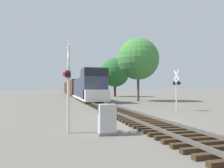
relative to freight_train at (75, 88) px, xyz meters
The scene contains 8 objects.
ground_plane 44.01m from the freight_train, 90.00° to the right, with size 400.00×400.00×0.00m, color #666059.
rail_track_bed 44.01m from the freight_train, 90.00° to the right, with size 2.60×160.00×0.31m.
freight_train is the anchor object (origin of this frame).
crossing_signal_near 46.47m from the freight_train, 95.48° to the right, with size 0.41×1.01×4.07m.
crossing_signal_far 39.46m from the freight_train, 82.23° to the right, with size 0.37×1.01×3.58m.
relay_cabinet 47.17m from the freight_train, 93.44° to the right, with size 0.78×0.53×1.30m.
tree_far_right 26.47m from the freight_train, 73.81° to the right, with size 6.34×6.34×9.58m.
tree_mid_background 11.93m from the freight_train, 42.11° to the right, with size 6.66×6.66×8.94m.
Camera 1 is at (-4.99, -12.15, 1.99)m, focal length 35.00 mm.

